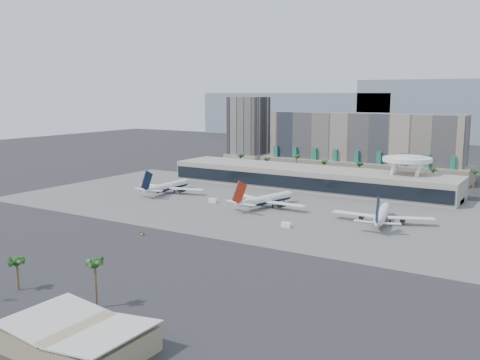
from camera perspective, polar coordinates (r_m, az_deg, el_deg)
The scene contains 17 objects.
ground at distance 223.36m, azimuth -4.60°, elevation -5.11°, with size 900.00×900.00×0.00m, color #232326.
apron_pad at distance 268.37m, azimuth 2.39°, elevation -2.63°, with size 260.00×130.00×0.06m, color #5B5B59.
mountain_ridge at distance 652.12m, azimuth 23.06°, elevation 6.33°, with size 680.00×60.00×70.00m.
hotel at distance 369.93m, azimuth 12.93°, elevation 3.07°, with size 140.00×30.00×42.00m.
office_tower at distance 436.90m, azimuth 0.92°, elevation 5.04°, with size 30.00×30.00×52.00m.
terminal at distance 315.34m, azimuth 7.31°, elevation 0.30°, with size 170.00×32.50×14.50m.
saucer_structure at distance 301.31m, azimuth 17.41°, elevation 1.82°, with size 26.00×26.00×21.89m.
palm_row at distance 344.22m, azimuth 10.82°, elevation 1.63°, with size 157.80×2.80×13.10m.
hangar_right at distance 125.53m, azimuth -16.81°, elevation -15.88°, with size 30.55×20.60×6.89m.
airliner_left at distance 300.87m, azimuth -7.65°, elevation -0.66°, with size 42.86×44.15×15.24m.
airliner_centre at distance 261.70m, azimuth 2.83°, elevation -2.08°, with size 42.30×43.94×15.41m.
airliner_right at distance 236.81m, azimuth 14.90°, elevation -3.60°, with size 42.59×44.26×15.42m.
service_vehicle_a at distance 273.11m, azimuth -2.88°, elevation -2.20°, with size 4.37×2.13×2.13m, color white.
service_vehicle_b at distance 224.37m, azimuth 4.97°, elevation -4.78°, with size 4.00×2.28×2.06m, color white.
taxiway_sign at distance 215.02m, azimuth -10.41°, elevation -5.68°, with size 2.11×0.37×0.95m.
near_palm_a at distance 165.35m, azimuth -22.70°, elevation -8.45°, with size 6.00×6.00×9.94m.
near_palm_b at distance 144.50m, azimuth -15.22°, elevation -9.10°, with size 6.00×6.00×13.59m.
Camera 1 is at (128.92, -173.73, 55.56)m, focal length 40.00 mm.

